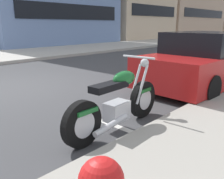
# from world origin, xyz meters

# --- Properties ---
(ground_plane) EXTENTS (260.00, 260.00, 0.00)m
(ground_plane) POSITION_xyz_m (0.00, 0.00, 0.00)
(ground_plane) COLOR #3D3D3F
(sidewalk_far_curb) EXTENTS (120.00, 5.00, 0.14)m
(sidewalk_far_curb) POSITION_xyz_m (12.00, 6.59, 0.07)
(sidewalk_far_curb) COLOR #ADA89E
(sidewalk_far_curb) RESTS_ON ground
(parking_stall_stripe) EXTENTS (0.12, 2.20, 0.01)m
(parking_stall_stripe) POSITION_xyz_m (0.00, -3.49, 0.00)
(parking_stall_stripe) COLOR silver
(parking_stall_stripe) RESTS_ON ground
(parked_motorcycle) EXTENTS (2.16, 0.62, 1.13)m
(parked_motorcycle) POSITION_xyz_m (-0.07, -3.77, 0.44)
(parked_motorcycle) COLOR black
(parked_motorcycle) RESTS_ON ground
(parked_car_far_down_curb) EXTENTS (4.51, 2.03, 1.45)m
(parked_car_far_down_curb) POSITION_xyz_m (3.77, -3.58, 0.68)
(parked_car_far_down_curb) COLOR #AD1919
(parked_car_far_down_curb) RESTS_ON ground
(townhouse_far_uphill) EXTENTS (10.82, 10.78, 9.85)m
(townhouse_far_uphill) POSITION_xyz_m (46.77, 14.24, 4.92)
(townhouse_far_uphill) COLOR beige
(townhouse_far_uphill) RESTS_ON ground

